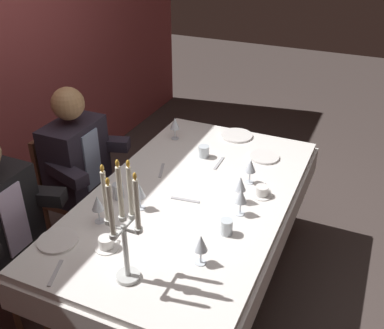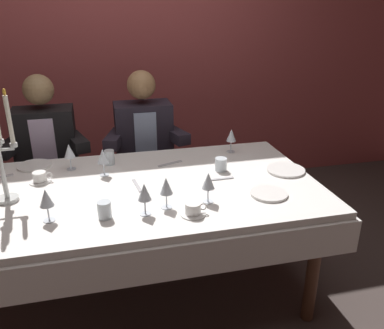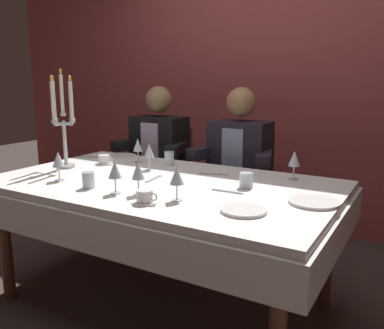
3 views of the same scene
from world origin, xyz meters
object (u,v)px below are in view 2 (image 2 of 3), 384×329
(dining_table, at_px, (149,204))
(wine_glass_5, at_px, (166,187))
(wine_glass_1, at_px, (208,181))
(wine_glass_3, at_px, (103,157))
(wine_glass_2, at_px, (69,152))
(coffee_cup_0, at_px, (193,210))
(seated_diner_1, at_px, (144,137))
(water_tumbler_0, at_px, (221,164))
(water_tumbler_2, at_px, (105,210))
(wine_glass_0, at_px, (144,193))
(wine_glass_4, at_px, (231,136))
(dinner_plate_0, at_px, (34,166))
(seated_diner_0, at_px, (46,144))
(water_tumbler_1, at_px, (109,157))
(dinner_plate_2, at_px, (285,170))
(coffee_cup_1, at_px, (40,178))
(dinner_plate_1, at_px, (269,193))
(wine_glass_6, at_px, (46,199))

(dining_table, bearing_deg, wine_glass_5, -79.50)
(wine_glass_1, xyz_separation_m, wine_glass_3, (-0.50, 0.47, -0.00))
(wine_glass_2, xyz_separation_m, coffee_cup_0, (0.59, -0.72, -0.09))
(seated_diner_1, bearing_deg, water_tumbler_0, -64.31)
(water_tumbler_0, distance_m, water_tumbler_2, 0.82)
(wine_glass_1, bearing_deg, wine_glass_0, -171.25)
(dining_table, relative_size, water_tumbler_2, 22.88)
(dining_table, relative_size, wine_glass_4, 11.83)
(wine_glass_3, height_order, wine_glass_4, same)
(dining_table, height_order, coffee_cup_0, coffee_cup_0)
(wine_glass_0, relative_size, seated_diner_1, 0.13)
(wine_glass_4, bearing_deg, water_tumbler_0, -119.24)
(dinner_plate_0, bearing_deg, wine_glass_5, -45.51)
(coffee_cup_0, bearing_deg, wine_glass_0, 165.61)
(wine_glass_1, bearing_deg, water_tumbler_2, -175.54)
(seated_diner_0, xyz_separation_m, seated_diner_1, (0.71, 0.00, 0.00))
(water_tumbler_0, distance_m, seated_diner_0, 1.33)
(water_tumbler_0, xyz_separation_m, water_tumbler_1, (-0.65, 0.26, 0.01))
(water_tumbler_1, height_order, seated_diner_0, seated_diner_0)
(dinner_plate_2, bearing_deg, water_tumbler_1, 160.62)
(wine_glass_1, height_order, wine_glass_3, same)
(dinner_plate_2, bearing_deg, coffee_cup_1, 172.70)
(wine_glass_2, height_order, water_tumbler_0, wine_glass_2)
(dinner_plate_1, height_order, seated_diner_1, seated_diner_1)
(wine_glass_2, relative_size, seated_diner_1, 0.13)
(wine_glass_2, distance_m, water_tumbler_0, 0.92)
(wine_glass_5, distance_m, coffee_cup_1, 0.80)
(wine_glass_6, distance_m, water_tumbler_2, 0.27)
(dinner_plate_2, xyz_separation_m, wine_glass_0, (-0.90, -0.33, 0.11))
(wine_glass_4, height_order, seated_diner_0, seated_diner_0)
(wine_glass_5, relative_size, water_tumbler_0, 2.08)
(dinner_plate_0, height_order, coffee_cup_0, coffee_cup_0)
(dinner_plate_1, height_order, wine_glass_4, wine_glass_4)
(dinner_plate_1, bearing_deg, dinner_plate_0, 150.75)
(water_tumbler_0, bearing_deg, seated_diner_1, 115.69)
(dinner_plate_2, bearing_deg, wine_glass_5, -159.87)
(dining_table, relative_size, water_tumbler_1, 20.93)
(wine_glass_4, relative_size, coffee_cup_1, 1.24)
(wine_glass_5, xyz_separation_m, wine_glass_6, (-0.56, 0.00, 0.00))
(wine_glass_2, height_order, wine_glass_3, same)
(dining_table, relative_size, dinner_plate_1, 9.66)
(wine_glass_0, distance_m, water_tumbler_2, 0.20)
(dining_table, xyz_separation_m, dinner_plate_2, (0.84, 0.01, 0.13))
(dinner_plate_0, bearing_deg, dinner_plate_2, -16.17)
(water_tumbler_2, height_order, seated_diner_0, seated_diner_0)
(dinner_plate_1, xyz_separation_m, water_tumbler_0, (-0.15, 0.38, 0.03))
(dinner_plate_2, bearing_deg, dining_table, -179.56)
(seated_diner_0, bearing_deg, dinner_plate_1, -43.10)
(wine_glass_0, xyz_separation_m, water_tumbler_2, (-0.19, 0.01, -0.07))
(dining_table, bearing_deg, wine_glass_3, 139.18)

